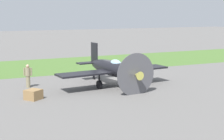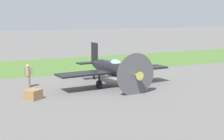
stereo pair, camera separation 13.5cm
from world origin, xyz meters
TOP-DOWN VIEW (x-y plane):
  - ground_plane at (0.00, 0.00)m, footprint 160.00×160.00m
  - grass_verge at (0.00, -9.90)m, footprint 120.00×11.00m
  - airplane_lead at (1.18, 1.90)m, footprint 9.00×7.13m
  - ground_crew_chief at (7.09, -0.27)m, footprint 0.59×0.38m
  - supply_crate at (7.51, 3.46)m, footprint 1.26×1.26m

SIDE VIEW (x-z plane):
  - ground_plane at x=0.00m, z-range 0.00..0.00m
  - grass_verge at x=0.00m, z-range 0.00..0.01m
  - supply_crate at x=7.51m, z-range 0.00..0.64m
  - ground_crew_chief at x=7.09m, z-range 0.05..1.78m
  - airplane_lead at x=1.18m, z-range -0.26..2.94m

